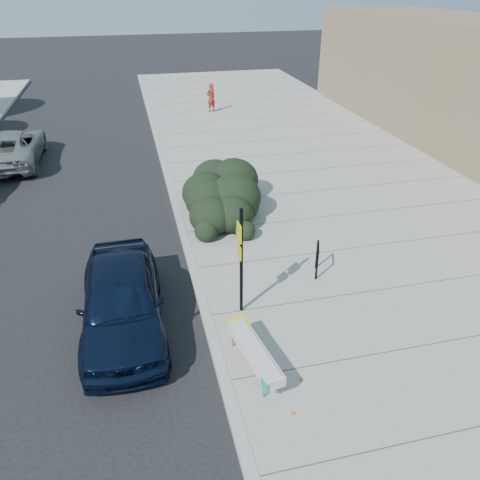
% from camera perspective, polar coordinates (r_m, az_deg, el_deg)
% --- Properties ---
extents(ground, '(120.00, 120.00, 0.00)m').
position_cam_1_polar(ground, '(10.74, -4.03, -9.83)').
color(ground, black).
rests_on(ground, ground).
extents(sidewalk_near, '(11.20, 50.00, 0.15)m').
position_cam_1_polar(sidewalk_near, '(16.33, 12.52, 4.49)').
color(sidewalk_near, gray).
rests_on(sidewalk_near, ground).
extents(curb_near, '(0.22, 50.00, 0.17)m').
position_cam_1_polar(curb_near, '(14.88, -7.40, 2.46)').
color(curb_near, '#9E9E99').
rests_on(curb_near, ground).
extents(bench, '(0.70, 1.97, 0.58)m').
position_cam_1_polar(bench, '(9.12, 1.65, -13.29)').
color(bench, gray).
rests_on(bench, sidewalk_near).
extents(bike_rack, '(0.25, 0.54, 0.84)m').
position_cam_1_polar(bike_rack, '(11.90, 9.40, -2.00)').
color(bike_rack, black).
rests_on(bike_rack, sidewalk_near).
extents(sign_post, '(0.10, 0.30, 2.57)m').
position_cam_1_polar(sign_post, '(9.95, 0.07, -1.91)').
color(sign_post, black).
rests_on(sign_post, sidewalk_near).
extents(hedge, '(3.03, 4.38, 1.49)m').
position_cam_1_polar(hedge, '(14.87, -1.90, 6.13)').
color(hedge, black).
rests_on(hedge, sidewalk_near).
extents(sedan_navy, '(1.75, 4.33, 1.47)m').
position_cam_1_polar(sedan_navy, '(10.42, -14.22, -7.10)').
color(sedan_navy, black).
rests_on(sedan_navy, ground).
extents(suv_silver, '(2.32, 4.95, 1.37)m').
position_cam_1_polar(suv_silver, '(21.60, -26.14, 10.12)').
color(suv_silver, gray).
rests_on(suv_silver, ground).
extents(pedestrian, '(0.67, 0.60, 1.55)m').
position_cam_1_polar(pedestrian, '(27.02, -3.57, 16.95)').
color(pedestrian, maroon).
rests_on(pedestrian, sidewalk_near).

